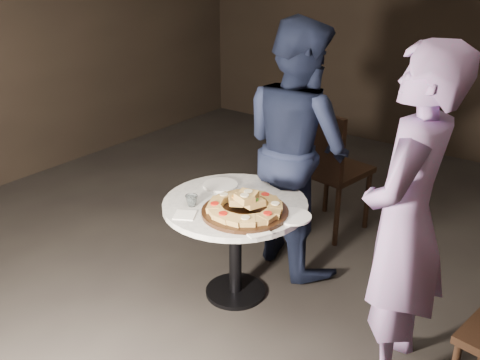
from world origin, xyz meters
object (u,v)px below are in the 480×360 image
object	(u,v)px
table	(235,220)
serving_board	(245,212)
diner_navy	(297,147)
diner_teal	(405,223)
focaccia_pile	(245,205)
chair_far	(326,164)
water_glass	(192,201)

from	to	relation	value
table	serving_board	bearing A→B (deg)	-32.40
diner_navy	diner_teal	size ratio (longest dim) A/B	0.98
diner_navy	diner_teal	bearing A→B (deg)	169.98
focaccia_pile	chair_far	world-z (taller)	chair_far
water_glass	diner_navy	bearing A→B (deg)	73.71
table	chair_far	size ratio (longest dim) A/B	0.93
table	serving_board	world-z (taller)	serving_board
focaccia_pile	water_glass	xyz separation A→B (m)	(-0.32, -0.12, -0.02)
table	diner_teal	world-z (taller)	diner_teal
serving_board	focaccia_pile	size ratio (longest dim) A/B	1.11
diner_navy	serving_board	bearing A→B (deg)	119.21
serving_board	chair_far	xyz separation A→B (m)	(-0.09, 1.18, -0.09)
table	diner_teal	distance (m)	1.12
water_glass	focaccia_pile	bearing A→B (deg)	20.14
diner_teal	diner_navy	bearing A→B (deg)	-126.27
serving_board	water_glass	xyz separation A→B (m)	(-0.32, -0.11, 0.02)
diner_navy	diner_teal	distance (m)	1.20
focaccia_pile	chair_far	size ratio (longest dim) A/B	0.46
table	diner_navy	world-z (taller)	diner_navy
serving_board	focaccia_pile	bearing A→B (deg)	76.38
diner_teal	chair_far	bearing A→B (deg)	-141.08
chair_far	diner_navy	bearing A→B (deg)	100.93
chair_far	diner_navy	size ratio (longest dim) A/B	0.59
diner_navy	focaccia_pile	bearing A→B (deg)	119.28
serving_board	diner_teal	world-z (taller)	diner_teal
table	diner_navy	distance (m)	0.70
water_glass	diner_teal	distance (m)	1.27
focaccia_pile	diner_teal	world-z (taller)	diner_teal
table	chair_far	bearing A→B (deg)	87.56
table	focaccia_pile	size ratio (longest dim) A/B	2.05
focaccia_pile	diner_navy	bearing A→B (deg)	96.34
water_glass	diner_teal	xyz separation A→B (m)	(1.24, 0.17, 0.17)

